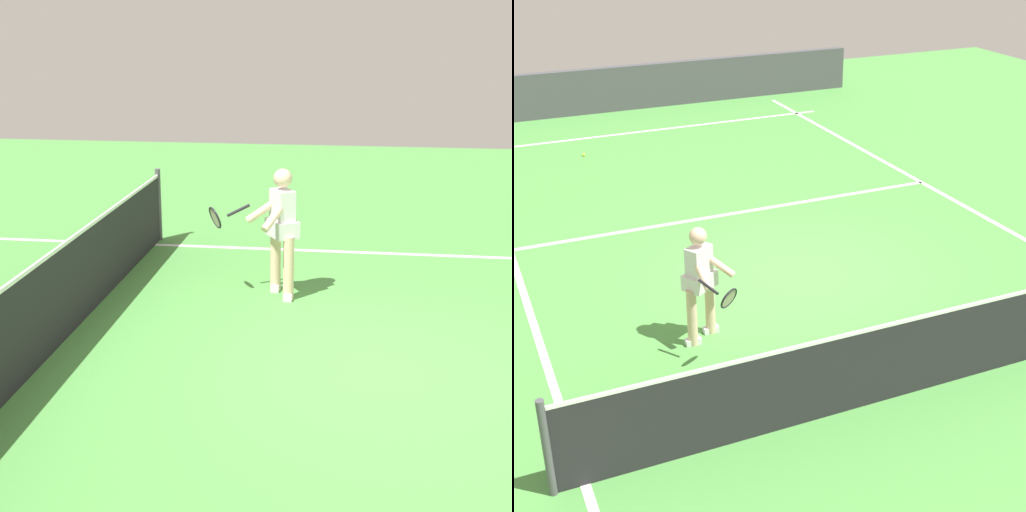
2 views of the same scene
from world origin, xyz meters
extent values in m
plane|color=#4C9342|center=(0.00, 0.00, 0.00)|extent=(28.15, 28.15, 0.00)
cube|color=#47474C|center=(0.00, -10.53, 0.57)|extent=(12.86, 0.24, 1.14)
cube|color=white|center=(0.00, -8.33, 0.00)|extent=(8.86, 0.10, 0.01)
cube|color=white|center=(0.00, -2.63, 0.00)|extent=(7.86, 0.10, 0.01)
cube|color=white|center=(-3.93, 0.00, 0.00)|extent=(0.10, 19.65, 0.01)
cube|color=white|center=(3.93, 0.00, 0.00)|extent=(0.10, 19.65, 0.01)
cylinder|color=#4C4C51|center=(4.23, 3.24, 0.54)|extent=(0.08, 0.08, 1.09)
cube|color=#232326|center=(0.00, 3.24, 0.48)|extent=(8.38, 0.02, 0.97)
cube|color=white|center=(0.00, 3.24, 0.99)|extent=(8.38, 0.02, 0.04)
cylinder|color=beige|center=(1.83, 1.05, 0.39)|extent=(0.13, 0.13, 0.78)
cylinder|color=beige|center=(2.14, 1.24, 0.39)|extent=(0.13, 0.13, 0.78)
cube|color=white|center=(1.83, 1.05, 0.04)|extent=(0.20, 0.10, 0.08)
cube|color=white|center=(2.14, 1.24, 0.04)|extent=(0.20, 0.10, 0.08)
cube|color=white|center=(1.99, 1.14, 1.04)|extent=(0.38, 0.34, 0.52)
cube|color=white|center=(1.99, 1.14, 0.84)|extent=(0.49, 0.45, 0.20)
sphere|color=beige|center=(1.99, 1.14, 1.44)|extent=(0.22, 0.22, 0.22)
cylinder|color=beige|center=(1.78, 1.19, 1.06)|extent=(0.45, 0.34, 0.37)
cylinder|color=beige|center=(2.04, 1.35, 1.06)|extent=(0.14, 0.48, 0.37)
cylinder|color=black|center=(2.06, 1.68, 1.02)|extent=(0.18, 0.27, 0.14)
torus|color=black|center=(1.90, 1.93, 0.96)|extent=(0.30, 0.25, 0.28)
cylinder|color=beige|center=(1.90, 1.93, 0.96)|extent=(0.25, 0.20, 0.23)
sphere|color=#D1E533|center=(1.85, -7.01, 0.03)|extent=(0.07, 0.07, 0.07)
camera|label=1|loc=(-6.84, 0.26, 3.17)|focal=54.27mm
camera|label=2|loc=(4.62, 9.23, 5.22)|focal=53.71mm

